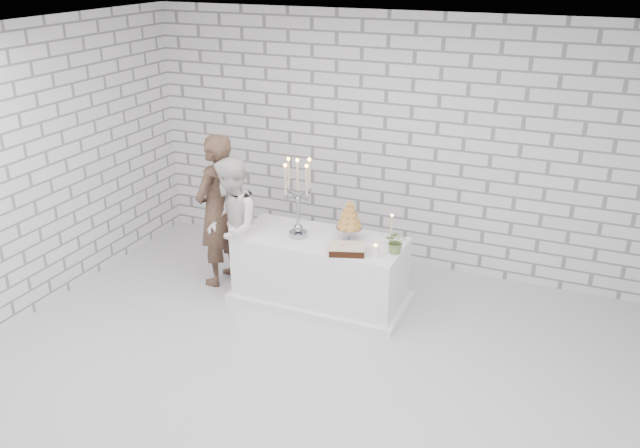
{
  "coord_description": "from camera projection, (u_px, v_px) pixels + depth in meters",
  "views": [
    {
      "loc": [
        2.25,
        -4.73,
        3.63
      ],
      "look_at": [
        -0.15,
        0.9,
        1.05
      ],
      "focal_mm": 36.94,
      "sensor_mm": 36.0,
      "label": 1
    }
  ],
  "objects": [
    {
      "name": "extra_taper",
      "position": [
        391.0,
        230.0,
        6.84
      ],
      "size": [
        0.08,
        0.08,
        0.32
      ],
      "primitive_type": "cylinder",
      "rotation": [
        0.0,
        0.0,
        0.31
      ],
      "color": "beige",
      "rests_on": "cake_table"
    },
    {
      "name": "ground",
      "position": [
        297.0,
        362.0,
        6.23
      ],
      "size": [
        6.0,
        5.0,
        0.01
      ],
      "primitive_type": "cube",
      "color": "silver",
      "rests_on": "ground"
    },
    {
      "name": "flowers",
      "position": [
        396.0,
        241.0,
        6.67
      ],
      "size": [
        0.28,
        0.26,
        0.25
      ],
      "primitive_type": "imported",
      "rotation": [
        0.0,
        0.0,
        0.32
      ],
      "color": "#47692D",
      "rests_on": "cake_table"
    },
    {
      "name": "groom",
      "position": [
        217.0,
        211.0,
        7.43
      ],
      "size": [
        0.48,
        0.68,
        1.76
      ],
      "primitive_type": "imported",
      "rotation": [
        0.0,
        0.0,
        -1.66
      ],
      "color": "#39291F",
      "rests_on": "ground"
    },
    {
      "name": "candelabra",
      "position": [
        298.0,
        198.0,
        6.92
      ],
      "size": [
        0.44,
        0.44,
        0.88
      ],
      "primitive_type": null,
      "rotation": [
        0.0,
        0.0,
        0.29
      ],
      "color": "#93939C",
      "rests_on": "cake_table"
    },
    {
      "name": "wall_back",
      "position": [
        384.0,
        143.0,
        7.76
      ],
      "size": [
        6.0,
        0.01,
        3.0
      ],
      "primitive_type": "cube",
      "color": "white",
      "rests_on": "ground"
    },
    {
      "name": "bride",
      "position": [
        232.0,
        228.0,
        7.21
      ],
      "size": [
        0.87,
        0.95,
        1.58
      ],
      "primitive_type": "imported",
      "rotation": [
        0.0,
        0.0,
        -1.12
      ],
      "color": "white",
      "rests_on": "ground"
    },
    {
      "name": "pillar_candle",
      "position": [
        375.0,
        251.0,
        6.61
      ],
      "size": [
        0.08,
        0.08,
        0.12
      ],
      "primitive_type": "cylinder",
      "rotation": [
        0.0,
        0.0,
        -0.01
      ],
      "color": "white",
      "rests_on": "cake_table"
    },
    {
      "name": "cake_table",
      "position": [
        321.0,
        269.0,
        7.2
      ],
      "size": [
        1.8,
        0.8,
        0.75
      ],
      "primitive_type": "cube",
      "color": "white",
      "rests_on": "ground"
    },
    {
      "name": "ceiling",
      "position": [
        292.0,
        36.0,
        5.06
      ],
      "size": [
        6.0,
        5.0,
        0.01
      ],
      "primitive_type": "cube",
      "color": "white",
      "rests_on": "ground"
    },
    {
      "name": "chocolate_cake",
      "position": [
        347.0,
        249.0,
        6.69
      ],
      "size": [
        0.42,
        0.35,
        0.08
      ],
      "primitive_type": "cube",
      "rotation": [
        0.0,
        0.0,
        0.32
      ],
      "color": "black",
      "rests_on": "cake_table"
    },
    {
      "name": "croquembouche",
      "position": [
        349.0,
        220.0,
        6.94
      ],
      "size": [
        0.35,
        0.35,
        0.45
      ],
      "primitive_type": null,
      "rotation": [
        0.0,
        0.0,
        -0.26
      ],
      "color": "#B77C34",
      "rests_on": "cake_table"
    },
    {
      "name": "wall_front",
      "position": [
        97.0,
        378.0,
        3.52
      ],
      "size": [
        6.0,
        0.01,
        3.0
      ],
      "primitive_type": "cube",
      "color": "white",
      "rests_on": "ground"
    },
    {
      "name": "wall_left",
      "position": [
        29.0,
        173.0,
        6.73
      ],
      "size": [
        0.01,
        5.0,
        3.0
      ],
      "primitive_type": "cube",
      "color": "white",
      "rests_on": "ground"
    }
  ]
}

